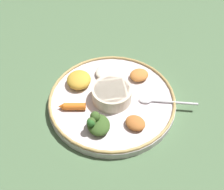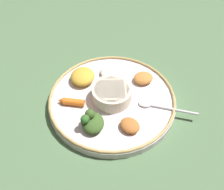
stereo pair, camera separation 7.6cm
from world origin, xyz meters
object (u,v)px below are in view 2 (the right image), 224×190
(spoon, at_px, (158,106))
(greens_pile, at_px, (91,121))
(carrot_near_spoon, at_px, (71,102))
(center_bowl, at_px, (112,93))

(spoon, relative_size, greens_pile, 1.92)
(spoon, distance_m, carrot_near_spoon, 0.23)
(greens_pile, bearing_deg, center_bowl, 81.61)
(spoon, height_order, greens_pile, greens_pile)
(center_bowl, relative_size, spoon, 0.68)
(spoon, distance_m, greens_pile, 0.19)
(carrot_near_spoon, bearing_deg, greens_pile, -31.13)
(greens_pile, relative_size, carrot_near_spoon, 1.12)
(spoon, relative_size, carrot_near_spoon, 2.14)
(greens_pile, height_order, carrot_near_spoon, greens_pile)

